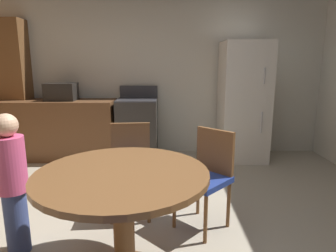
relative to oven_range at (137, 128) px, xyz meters
The scene contains 10 objects.
wall_back 1.02m from the oven_range, 51.48° to the left, with size 5.52×0.12×2.70m, color beige.
kitchen_counter 1.25m from the oven_range, behind, with size 1.80×0.60×0.90m, color brown.
pantry_column 2.02m from the oven_range, behind, with size 0.44×0.36×2.10m, color brown.
oven_range is the anchor object (origin of this frame).
refrigerator 1.65m from the oven_range, ahead, with size 0.68×0.68×1.76m.
microwave 1.27m from the oven_range, behind, with size 0.44×0.32×0.26m, color black.
dining_table 2.65m from the oven_range, 86.20° to the right, with size 1.12×1.12×0.76m.
chair_northeast 2.13m from the oven_range, 67.62° to the right, with size 0.57×0.57×0.87m.
chair_north 1.72m from the oven_range, 86.46° to the right, with size 0.43×0.43×0.87m.
person_child 2.46m from the oven_range, 106.28° to the right, with size 0.28×0.28×1.09m.
Camera 1 is at (0.15, -1.99, 1.43)m, focal length 31.14 mm.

